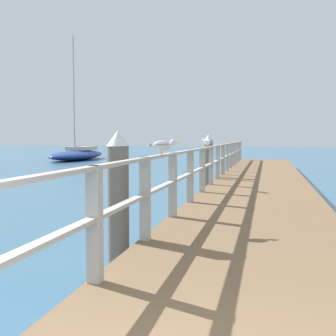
% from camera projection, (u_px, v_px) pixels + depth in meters
% --- Properties ---
extents(pier_deck, '(2.75, 24.48, 0.48)m').
position_uv_depth(pier_deck, '(260.00, 188.00, 13.14)').
color(pier_deck, brown).
rests_on(pier_deck, ground_plane).
extents(pier_railing, '(0.12, 23.00, 1.06)m').
position_uv_depth(pier_railing, '(218.00, 158.00, 13.37)').
color(pier_railing, '#B2ADA3').
rests_on(pier_railing, pier_deck).
extents(dock_piling_near, '(0.29, 0.29, 1.87)m').
position_uv_depth(dock_piling_near, '(118.00, 202.00, 5.58)').
color(dock_piling_near, '#6B6056').
rests_on(dock_piling_near, ground_plane).
extents(dock_piling_far, '(0.29, 0.29, 1.87)m').
position_uv_depth(dock_piling_far, '(208.00, 163.00, 14.12)').
color(dock_piling_far, '#6B6056').
rests_on(dock_piling_far, ground_plane).
extents(seagull_foreground, '(0.42, 0.31, 0.21)m').
position_uv_depth(seagull_foreground, '(162.00, 145.00, 6.25)').
color(seagull_foreground, white).
rests_on(seagull_foreground, pier_railing).
extents(seagull_background, '(0.32, 0.41, 0.21)m').
position_uv_depth(seagull_background, '(207.00, 142.00, 10.98)').
color(seagull_background, white).
rests_on(seagull_background, pier_railing).
extents(boat_0, '(2.94, 8.11, 9.39)m').
position_uv_depth(boat_0, '(77.00, 154.00, 33.66)').
color(boat_0, navy).
rests_on(boat_0, ground_plane).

